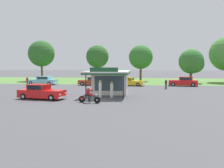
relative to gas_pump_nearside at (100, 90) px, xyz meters
The scene contains 18 objects.
ground_plane 1.64m from the gas_pump_nearside, 132.34° to the right, with size 300.00×300.00×0.00m, color #4C4C51.
grass_verge_strip 29.01m from the gas_pump_nearside, 91.84° to the left, with size 120.00×24.00×0.01m, color #56843D.
service_station_kiosk 3.36m from the gas_pump_nearside, 78.62° to the left, with size 4.95×6.90×3.38m.
gas_pump_nearside is the anchor object (origin of this frame).
gas_pump_offside 1.28m from the gas_pump_nearside, ahead, with size 0.44×0.44×1.82m.
motorcycle_with_rider 3.71m from the gas_pump_nearside, 96.78° to the right, with size 2.23×0.83×1.58m.
featured_classic_sedan 6.37m from the gas_pump_nearside, 163.32° to the right, with size 5.32×2.61×1.59m.
parked_car_second_row_spare 16.05m from the gas_pump_nearside, 104.55° to the left, with size 5.68×2.71×1.54m.
parked_car_back_row_centre_right 20.09m from the gas_pump_nearside, 53.66° to the left, with size 5.21×2.55×1.62m.
parked_car_back_row_left 21.23m from the gas_pump_nearside, 130.87° to the left, with size 5.69×2.32×1.58m.
parked_car_back_row_far_right 15.96m from the gas_pump_nearside, 81.39° to the left, with size 5.45×2.91×1.51m.
bystander_strolling_foreground 17.72m from the gas_pump_nearside, 143.10° to the left, with size 0.34×0.34×1.70m.
bystander_chatting_near_pumps 13.39m from the gas_pump_nearside, 51.68° to the left, with size 0.34×0.34×1.53m.
bystander_standing_back_lot 8.17m from the gas_pump_nearside, 81.82° to the left, with size 0.35×0.35×1.61m.
tree_oak_left 28.28m from the gas_pump_nearside, 101.45° to the left, with size 5.22×5.22×8.27m.
tree_oak_distant_spare 27.82m from the gas_pump_nearside, 57.58° to the left, with size 5.21×4.97×6.90m.
tree_oak_far_right 32.62m from the gas_pump_nearside, 125.32° to the left, with size 6.06×6.06×9.39m.
tree_oak_right 28.67m from the gas_pump_nearside, 81.04° to the left, with size 5.45×5.45×8.24m.
Camera 1 is at (5.43, -24.09, 3.58)m, focal length 36.80 mm.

